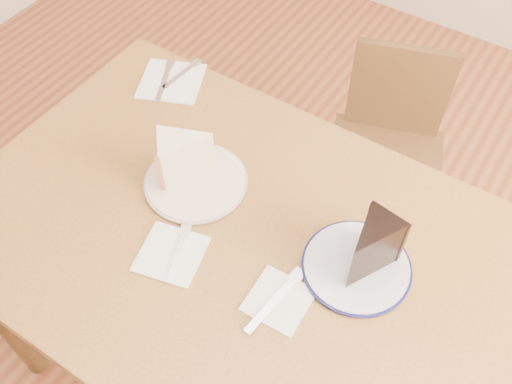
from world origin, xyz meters
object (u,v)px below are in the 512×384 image
object	(u,v)px
table	(237,260)
plate_navy	(356,267)
carrot_cake	(188,157)
plate_cream	(196,182)
chair_far	(385,150)
chocolate_cake	(367,253)

from	to	relation	value
table	plate_navy	size ratio (longest dim) A/B	5.69
carrot_cake	plate_cream	bearing A→B (deg)	24.01
chair_far	carrot_cake	world-z (taller)	carrot_cake
chair_far	plate_navy	bearing A→B (deg)	86.04
chair_far	chocolate_cake	size ratio (longest dim) A/B	6.14
plate_navy	plate_cream	bearing A→B (deg)	-179.95
chair_far	carrot_cake	distance (m)	0.80
table	chocolate_cake	bearing A→B (deg)	14.81
table	chocolate_cake	distance (m)	0.32
table	plate_navy	world-z (taller)	plate_navy
plate_navy	chocolate_cake	xyz separation A→B (m)	(0.01, 0.00, 0.06)
plate_cream	carrot_cake	bearing A→B (deg)	155.38
plate_cream	plate_navy	size ratio (longest dim) A/B	1.05
chair_far	plate_navy	world-z (taller)	plate_navy
table	chair_far	xyz separation A→B (m)	(0.08, 0.71, -0.25)
chair_far	table	bearing A→B (deg)	65.04
table	plate_cream	world-z (taller)	plate_cream
chair_far	carrot_cake	xyz separation A→B (m)	(-0.26, -0.63, 0.42)
table	plate_navy	xyz separation A→B (m)	(0.25, 0.07, 0.10)
table	plate_navy	bearing A→B (deg)	15.35
table	plate_cream	bearing A→B (deg)	156.08
plate_cream	carrot_cake	world-z (taller)	carrot_cake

